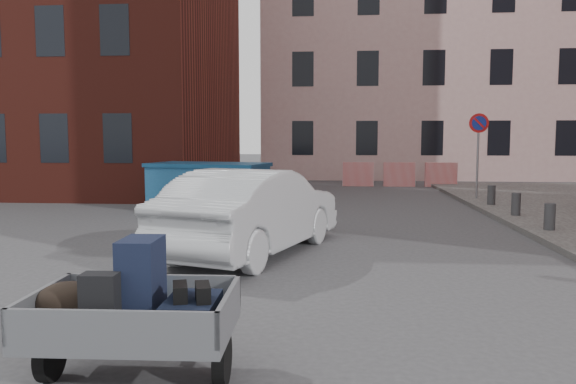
{
  "coord_description": "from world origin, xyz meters",
  "views": [
    {
      "loc": [
        1.6,
        -8.5,
        2.02
      ],
      "look_at": [
        0.78,
        0.94,
        1.1
      ],
      "focal_mm": 35.0,
      "sensor_mm": 36.0,
      "label": 1
    }
  ],
  "objects": [
    {
      "name": "ground",
      "position": [
        0.0,
        0.0,
        0.0
      ],
      "size": [
        120.0,
        120.0,
        0.0
      ],
      "primitive_type": "plane",
      "color": "#38383A",
      "rests_on": "ground"
    },
    {
      "name": "bollards",
      "position": [
        6.0,
        3.4,
        0.4
      ],
      "size": [
        0.22,
        9.02,
        0.55
      ],
      "color": "#3A3A3D",
      "rests_on": "sidewalk"
    },
    {
      "name": "dumpster",
      "position": [
        -1.91,
        6.64,
        0.67
      ],
      "size": [
        3.45,
        2.3,
        1.33
      ],
      "rotation": [
        0.0,
        0.0,
        -0.22
      ],
      "color": "#1C5587",
      "rests_on": "ground"
    },
    {
      "name": "no_parking_sign",
      "position": [
        6.0,
        9.48,
        2.01
      ],
      "size": [
        0.6,
        0.09,
        2.65
      ],
      "color": "gray",
      "rests_on": "sidewalk"
    },
    {
      "name": "trailer",
      "position": [
        -0.05,
        -4.16,
        0.61
      ],
      "size": [
        1.64,
        1.83,
        1.2
      ],
      "rotation": [
        0.0,
        0.0,
        0.03
      ],
      "color": "black",
      "rests_on": "ground"
    },
    {
      "name": "building_pink",
      "position": [
        6.0,
        22.0,
        7.0
      ],
      "size": [
        16.0,
        8.0,
        14.0
      ],
      "primitive_type": "cube",
      "color": "#C29895",
      "rests_on": "ground"
    },
    {
      "name": "barriers",
      "position": [
        4.2,
        15.0,
        0.5
      ],
      "size": [
        4.7,
        0.18,
        1.0
      ],
      "color": "red",
      "rests_on": "ground"
    },
    {
      "name": "building_brick",
      "position": [
        -9.0,
        13.0,
        7.0
      ],
      "size": [
        12.0,
        10.0,
        14.0
      ],
      "primitive_type": "cube",
      "color": "#591E16",
      "rests_on": "ground"
    },
    {
      "name": "silver_car",
      "position": [
        0.17,
        1.09,
        0.74
      ],
      "size": [
        2.9,
        4.77,
        1.48
      ],
      "primitive_type": "imported",
      "rotation": [
        0.0,
        0.0,
        2.82
      ],
      "color": "#A9ACB0",
      "rests_on": "ground"
    }
  ]
}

